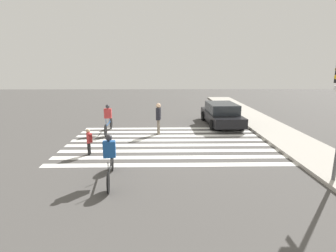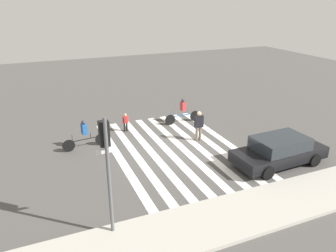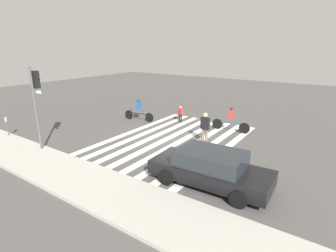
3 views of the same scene
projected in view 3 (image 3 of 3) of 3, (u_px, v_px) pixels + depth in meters
The scene contains 10 objects.
ground_plane at pixel (174, 140), 15.33m from camera, with size 60.00×60.00×0.00m, color #4C4947.
sidewalk_curb at pixel (88, 183), 10.38m from camera, with size 36.00×2.50×0.14m.
crosswalk_stripes at pixel (174, 140), 15.33m from camera, with size 6.47×10.00×0.01m.
traffic_light at pixel (36, 93), 12.90m from camera, with size 0.60×0.50×4.32m.
parking_meter at pixel (6, 122), 15.44m from camera, with size 0.15×0.15×1.27m.
pedestrian_adult_yellow_jacket at pixel (205, 126), 14.52m from camera, with size 0.51×0.28×1.76m.
pedestrian_child_with_backpack at pixel (180, 113), 18.79m from camera, with size 0.34×0.32×1.14m.
cyclist_near_curb at pixel (139, 109), 19.05m from camera, with size 2.45×0.43×1.62m.
cyclist_far_lane at pixel (231, 118), 16.63m from camera, with size 2.49×0.41×1.63m.
car_parked_far_curb at pixel (210, 168), 10.19m from camera, with size 4.74×2.15×1.42m.
Camera 3 is at (-7.85, 12.09, 5.28)m, focal length 28.00 mm.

